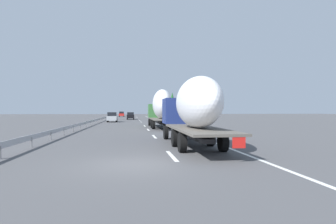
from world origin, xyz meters
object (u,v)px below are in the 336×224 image
(car_red_compact, at_px, (122,114))
(road_sign, at_px, (163,111))
(car_silver_hatch, at_px, (112,117))
(car_black_suv, at_px, (131,116))
(truck_trailing, at_px, (193,108))
(truck_lead, at_px, (161,107))

(car_red_compact, relative_size, road_sign, 1.44)
(car_silver_hatch, xyz_separation_m, road_sign, (5.31, -10.36, 1.11))
(car_red_compact, height_order, car_black_suv, car_red_compact)
(truck_trailing, xyz_separation_m, car_silver_hatch, (38.11, 7.26, -1.42))
(car_red_compact, bearing_deg, road_sign, -166.36)
(truck_lead, xyz_separation_m, car_red_compact, (66.52, 6.98, -1.72))
(truck_lead, height_order, truck_trailing, truck_lead)
(truck_lead, distance_m, road_sign, 25.17)
(truck_trailing, height_order, car_silver_hatch, truck_trailing)
(car_silver_hatch, bearing_deg, road_sign, -62.87)
(car_red_compact, distance_m, car_silver_hatch, 46.86)
(car_red_compact, distance_m, road_sign, 42.77)
(car_black_suv, distance_m, road_sign, 12.31)
(truck_lead, distance_m, car_black_suv, 35.34)
(truck_trailing, relative_size, car_red_compact, 2.98)
(truck_lead, relative_size, car_red_compact, 3.26)
(truck_lead, bearing_deg, car_silver_hatch, 20.27)
(car_red_compact, height_order, car_silver_hatch, car_silver_hatch)
(truck_lead, xyz_separation_m, road_sign, (24.97, -3.10, -0.61))
(car_silver_hatch, bearing_deg, truck_trailing, -169.21)
(truck_trailing, distance_m, car_red_compact, 85.27)
(car_red_compact, bearing_deg, car_silver_hatch, 179.66)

